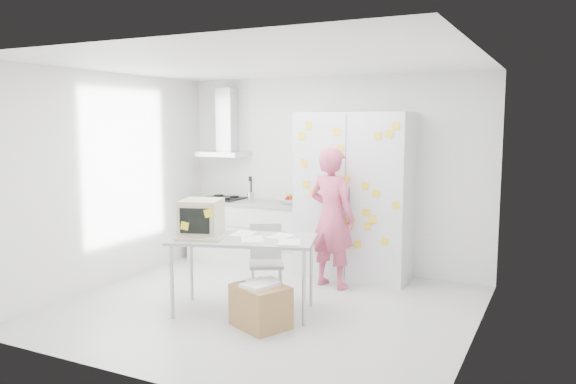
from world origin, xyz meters
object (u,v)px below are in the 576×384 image
at_px(chair, 266,257).
at_px(cardboard_box, 261,305).
at_px(person, 332,218).
at_px(desk, 216,227).

distance_m(chair, cardboard_box, 0.99).
relative_size(person, chair, 2.02).
bearing_deg(person, desk, 74.18).
relative_size(desk, chair, 1.94).
relative_size(desk, cardboard_box, 2.54).
xyz_separation_m(desk, cardboard_box, (0.70, -0.26, -0.71)).
distance_m(desk, cardboard_box, 1.03).
height_order(person, desk, person).
distance_m(person, cardboard_box, 1.77).
bearing_deg(person, chair, 70.68).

